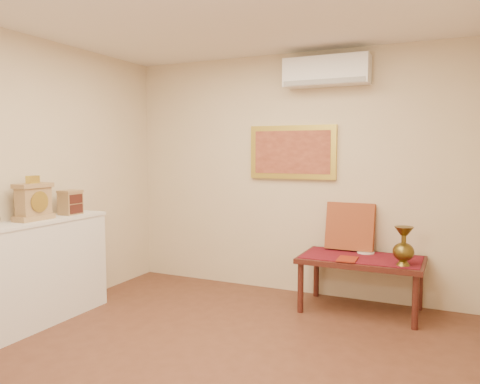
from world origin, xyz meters
The scene contains 13 objects.
floor centered at (0.00, 0.00, 0.00)m, with size 4.50×4.50×0.00m, color brown.
wall_back centered at (0.00, 2.25, 1.35)m, with size 4.00×0.02×2.70m, color beige.
table_cloth centered at (0.85, 1.88, 0.55)m, with size 1.14×0.59×0.01m, color maroon.
brass_urn_tall centered at (1.26, 1.69, 0.78)m, with size 0.20×0.20×0.44m, color brown, non-canonical shape.
plate centered at (0.86, 2.07, 0.56)m, with size 0.18×0.18×0.01m, color white.
menu centered at (0.75, 1.69, 0.56)m, with size 0.18×0.25×0.01m, color maroon.
cushion centered at (0.68, 2.15, 0.81)m, with size 0.50×0.10×0.50m, color maroon.
display_ledge centered at (-1.82, 0.00, 0.49)m, with size 0.37×2.02×0.98m.
mantel_clock centered at (-1.82, 0.25, 1.15)m, with size 0.17×0.36×0.41m.
wooden_chest centered at (-1.81, 0.69, 1.10)m, with size 0.16×0.21×0.24m.
low_table centered at (0.85, 1.88, 0.48)m, with size 1.20×0.70×0.55m.
painting centered at (0.00, 2.22, 1.60)m, with size 1.00×0.06×0.60m.
ac_unit centered at (0.40, 2.12, 2.45)m, with size 0.90×0.25×0.30m.
Camera 1 is at (1.68, -2.81, 1.61)m, focal length 35.00 mm.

